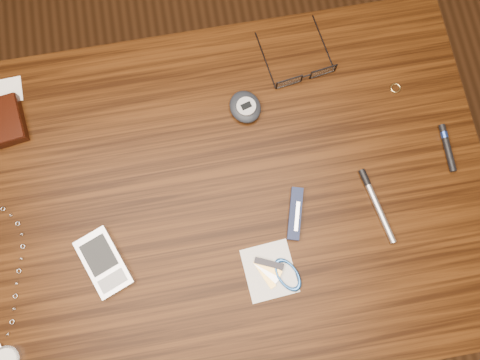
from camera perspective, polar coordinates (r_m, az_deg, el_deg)
The scene contains 11 objects.
ground at distance 1.62m, azimuth -0.98°, elevation -6.79°, with size 3.80×3.80×0.00m, color #472814.
desk at distance 0.98m, azimuth -1.61°, elevation -3.09°, with size 1.00×0.70×0.75m.
eyeglasses at distance 0.95m, azimuth 7.89°, elevation 12.73°, with size 0.14×0.15×0.03m.
gold_ring at distance 0.99m, azimuth 18.43°, elevation 10.60°, with size 0.02×0.02×0.00m, color #E9C774.
pocket_watch at distance 0.96m, azimuth -26.49°, elevation -18.33°, with size 0.07×0.32×0.01m.
pda_phone at distance 0.89m, azimuth -16.27°, elevation -9.62°, with size 0.10×0.13×0.02m.
pedometer at distance 0.91m, azimuth 0.64°, elevation 8.91°, with size 0.07×0.08×0.03m.
notepad_keys at distance 0.86m, azimuth 4.73°, elevation -11.19°, with size 0.11×0.10×0.01m.
pocket_knife at distance 0.87m, azimuth 6.75°, elevation -4.10°, with size 0.05×0.10×0.01m.
silver_pen at distance 0.91m, azimuth 16.09°, elevation -2.34°, with size 0.04×0.15×0.01m.
black_blue_pen at distance 0.98m, azimuth 23.93°, elevation 3.78°, with size 0.01×0.09×0.01m.
Camera 1 is at (-0.00, -0.16, 1.61)m, focal length 35.00 mm.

